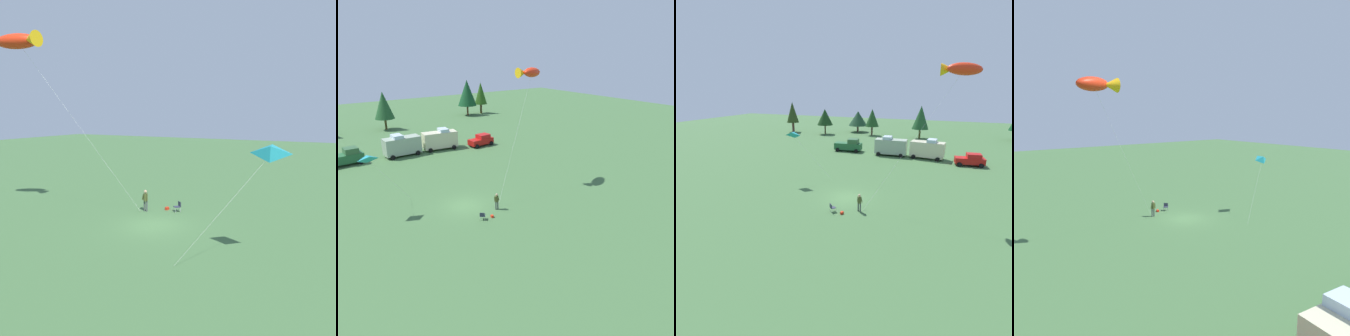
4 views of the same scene
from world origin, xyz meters
TOP-DOWN VIEW (x-y plane):
  - ground_plane at (0.00, 0.00)m, footprint 160.00×160.00m
  - person_kite_flyer at (2.29, -2.62)m, footprint 0.59×0.38m
  - folding_chair at (-0.08, -3.70)m, footprint 0.68×0.68m
  - backpack_on_grass at (0.96, -3.78)m, footprint 0.27×0.35m
  - kite_large_fish at (9.86, 1.94)m, footprint 9.38×5.54m
  - kite_delta_teal at (-8.16, 3.22)m, footprint 4.96×2.29m

SIDE VIEW (x-z plane):
  - ground_plane at x=0.00m, z-range 0.00..0.00m
  - backpack_on_grass at x=0.96m, z-range 0.00..0.22m
  - folding_chair at x=-0.08m, z-range 0.08..0.90m
  - person_kite_flyer at x=2.29m, z-range 0.15..1.89m
  - kite_delta_teal at x=-8.16m, z-range 2.73..9.13m
  - kite_large_fish at x=9.86m, z-range 6.15..19.64m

